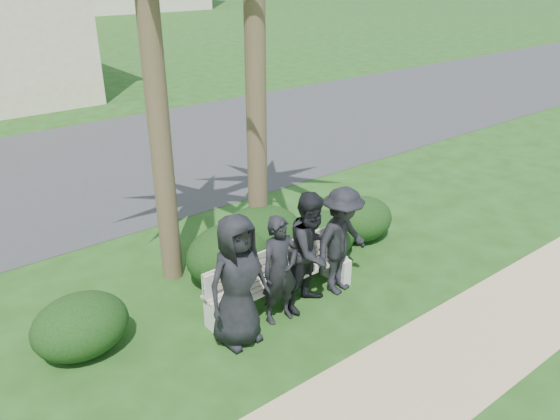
{
  "coord_description": "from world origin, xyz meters",
  "views": [
    {
      "loc": [
        -3.91,
        -4.87,
        4.68
      ],
      "look_at": [
        0.67,
        1.0,
        1.25
      ],
      "focal_mm": 35.0,
      "sensor_mm": 36.0,
      "label": 1
    }
  ],
  "objects_px": {
    "man_a": "(237,281)",
    "man_c": "(312,251)",
    "park_bench": "(280,281)",
    "man_b": "(280,270)",
    "man_d": "(342,241)"
  },
  "relations": [
    {
      "from": "man_a",
      "to": "man_d",
      "type": "bearing_deg",
      "value": -1.27
    },
    {
      "from": "park_bench",
      "to": "man_d",
      "type": "height_order",
      "value": "man_d"
    },
    {
      "from": "man_a",
      "to": "man_c",
      "type": "distance_m",
      "value": 1.32
    },
    {
      "from": "park_bench",
      "to": "man_a",
      "type": "relative_size",
      "value": 1.29
    },
    {
      "from": "man_a",
      "to": "man_b",
      "type": "bearing_deg",
      "value": 0.36
    },
    {
      "from": "man_a",
      "to": "man_b",
      "type": "distance_m",
      "value": 0.74
    },
    {
      "from": "man_c",
      "to": "park_bench",
      "type": "bearing_deg",
      "value": 127.56
    },
    {
      "from": "man_a",
      "to": "man_c",
      "type": "height_order",
      "value": "man_a"
    },
    {
      "from": "park_bench",
      "to": "man_d",
      "type": "relative_size",
      "value": 1.39
    },
    {
      "from": "man_a",
      "to": "man_d",
      "type": "distance_m",
      "value": 1.91
    },
    {
      "from": "man_a",
      "to": "man_c",
      "type": "bearing_deg",
      "value": -0.54
    },
    {
      "from": "man_d",
      "to": "man_a",
      "type": "bearing_deg",
      "value": 171.52
    },
    {
      "from": "man_b",
      "to": "man_a",
      "type": "bearing_deg",
      "value": -172.57
    },
    {
      "from": "man_c",
      "to": "man_d",
      "type": "relative_size",
      "value": 1.05
    },
    {
      "from": "man_b",
      "to": "park_bench",
      "type": "bearing_deg",
      "value": 55.07
    }
  ]
}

